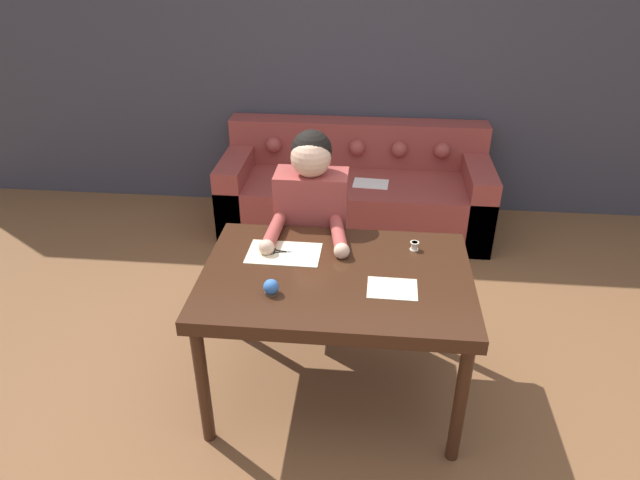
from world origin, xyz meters
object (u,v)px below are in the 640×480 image
pin_cushion (271,287)px  thread_spool (414,246)px  person (312,232)px  couch (355,192)px  scissors (281,252)px  dining_table (336,286)px

pin_cushion → thread_spool: bearing=34.6°
thread_spool → person: bearing=150.5°
thread_spool → couch: bearing=102.4°
pin_cushion → scissors: bearing=91.9°
couch → scissors: size_ratio=9.28×
dining_table → person: person is taller
scissors → pin_cushion: bearing=-88.1°
couch → pin_cushion: bearing=-98.0°
couch → person: size_ratio=1.67×
thread_spool → scissors: bearing=-172.2°
couch → thread_spool: couch is taller
thread_spool → pin_cushion: pin_cushion is taller
couch → pin_cushion: (-0.30, -2.10, 0.48)m
person → thread_spool: bearing=-29.5°
dining_table → pin_cushion: 0.36m
couch → thread_spool: size_ratio=46.04×
scissors → couch: bearing=79.9°
couch → thread_spool: 1.75m
scissors → pin_cushion: size_ratio=3.12×
person → scissors: bearing=-104.8°
dining_table → scissors: (-0.29, 0.16, 0.08)m
couch → person: bearing=-98.6°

